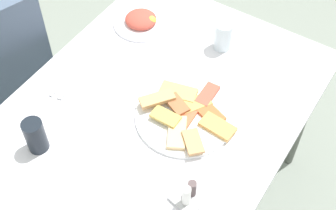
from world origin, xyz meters
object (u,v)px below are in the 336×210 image
paper_napkin (69,80)px  drinking_glass (223,36)px  pide_platter (186,115)px  soda_can (35,136)px  salad_plate_greens (141,21)px  fork (72,81)px  dining_table (158,118)px  condiment_caddy (189,196)px  spoon (65,77)px

paper_napkin → drinking_glass: bearing=-40.4°
pide_platter → paper_napkin: pide_platter is taller
drinking_glass → soda_can: bearing=159.2°
salad_plate_greens → paper_napkin: size_ratio=1.45×
fork → pide_platter: bearing=-87.3°
fork → soda_can: bearing=-170.7°
drinking_glass → salad_plate_greens: bearing=100.5°
pide_platter → soda_can: (-0.36, 0.33, 0.05)m
dining_table → condiment_caddy: size_ratio=10.86×
dining_table → paper_napkin: (-0.07, 0.33, 0.07)m
dining_table → drinking_glass: drinking_glass is taller
salad_plate_greens → condiment_caddy: 0.79m
soda_can → paper_napkin: bearing=21.3°
paper_napkin → fork: bearing=-90.0°
paper_napkin → salad_plate_greens: bearing=-7.3°
drinking_glass → fork: (-0.45, 0.36, -0.05)m
soda_can → drinking_glass: 0.77m
soda_can → paper_napkin: soda_can is taller
soda_can → fork: 0.29m
pide_platter → drinking_glass: (0.36, 0.06, 0.04)m
paper_napkin → dining_table: bearing=-77.7°
drinking_glass → condiment_caddy: bearing=-159.8°
soda_can → drinking_glass: soda_can is taller
condiment_caddy → salad_plate_greens: bearing=44.9°
dining_table → soda_can: size_ratio=9.66×
spoon → soda_can: bearing=-164.6°
drinking_glass → pide_platter: bearing=-170.6°
salad_plate_greens → paper_napkin: bearing=172.7°
soda_can → condiment_caddy: soda_can is taller
soda_can → dining_table: bearing=-33.2°
dining_table → condiment_caddy: 0.38m
paper_napkin → soda_can: bearing=-158.7°
dining_table → paper_napkin: paper_napkin is taller
salad_plate_greens → spoon: size_ratio=1.13×
pide_platter → paper_napkin: 0.45m
soda_can → paper_napkin: size_ratio=0.82×
fork → paper_napkin: bearing=81.4°
dining_table → spoon: 0.37m
spoon → condiment_caddy: 0.65m
paper_napkin → condiment_caddy: 0.63m
pide_platter → fork: pide_platter is taller
dining_table → salad_plate_greens: size_ratio=5.45×
pide_platter → paper_napkin: bearing=100.9°
pide_platter → drinking_glass: bearing=9.4°
pide_platter → spoon: 0.46m
condiment_caddy → pide_platter: bearing=33.2°
pide_platter → condiment_caddy: 0.31m
spoon → fork: bearing=-99.2°
dining_table → paper_napkin: size_ratio=7.89×
soda_can → salad_plate_greens: bearing=5.0°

